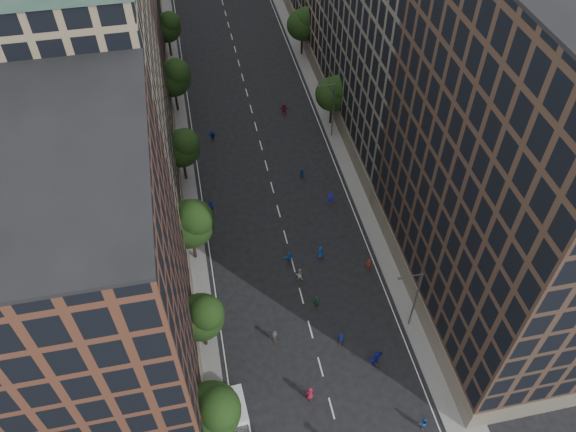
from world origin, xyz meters
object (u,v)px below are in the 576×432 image
object	(u,v)px
streetlamp_far	(332,107)
streetlamp_near	(414,297)
skater_2	(423,423)
cargo_van	(236,415)
skater_1	(341,338)

from	to	relation	value
streetlamp_far	streetlamp_near	bearing A→B (deg)	-90.00
streetlamp_far	skater_2	bearing A→B (deg)	-93.23
streetlamp_near	streetlamp_far	distance (m)	33.00
streetlamp_far	skater_2	world-z (taller)	streetlamp_far
cargo_van	skater_2	xyz separation A→B (m)	(17.10, -4.12, -0.54)
cargo_van	skater_1	distance (m)	13.45
cargo_van	streetlamp_far	bearing A→B (deg)	60.25
cargo_van	skater_2	world-z (taller)	cargo_van
streetlamp_far	skater_1	xyz separation A→B (m)	(-7.65, -33.71, -4.31)
cargo_van	skater_2	bearing A→B (deg)	-17.13
skater_2	streetlamp_near	bearing A→B (deg)	-104.44
streetlamp_near	skater_1	world-z (taller)	streetlamp_near
streetlamp_far	skater_1	world-z (taller)	streetlamp_far
skater_1	streetlamp_far	bearing A→B (deg)	-78.69
skater_2	streetlamp_far	bearing A→B (deg)	-94.95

